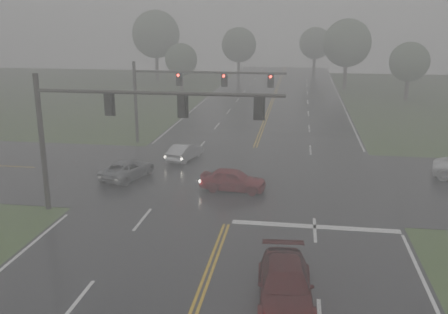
% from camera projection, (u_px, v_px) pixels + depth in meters
% --- Properties ---
extents(main_road, '(18.00, 160.00, 0.02)m').
position_uv_depth(main_road, '(240.00, 187.00, 31.46)').
color(main_road, black).
rests_on(main_road, ground).
extents(cross_street, '(120.00, 14.00, 0.02)m').
position_uv_depth(cross_street, '(244.00, 178.00, 33.37)').
color(cross_street, black).
rests_on(cross_street, ground).
extents(stop_bar, '(8.50, 0.50, 0.01)m').
position_uv_depth(stop_bar, '(315.00, 227.00, 25.48)').
color(stop_bar, silver).
rests_on(stop_bar, ground).
extents(sedan_maroon, '(2.41, 5.16, 1.46)m').
position_uv_depth(sedan_maroon, '(284.00, 303.00, 18.71)').
color(sedan_maroon, '#3A0A0B').
rests_on(sedan_maroon, ground).
extents(sedan_red, '(4.19, 2.00, 1.38)m').
position_uv_depth(sedan_red, '(233.00, 191.00, 30.86)').
color(sedan_red, maroon).
rests_on(sedan_red, ground).
extents(sedan_silver, '(2.22, 3.96, 1.24)m').
position_uv_depth(sedan_silver, '(185.00, 160.00, 37.52)').
color(sedan_silver, '#A4A5AB').
rests_on(sedan_silver, ground).
extents(car_grey, '(3.18, 4.76, 1.21)m').
position_uv_depth(car_grey, '(128.00, 178.00, 33.28)').
color(car_grey, slate).
rests_on(car_grey, ground).
extents(signal_gantry_near, '(13.16, 0.33, 7.54)m').
position_uv_depth(signal_gantry_near, '(111.00, 118.00, 25.95)').
color(signal_gantry_near, black).
rests_on(signal_gantry_near, ground).
extents(signal_gantry_far, '(12.71, 0.35, 6.86)m').
position_uv_depth(signal_gantry_far, '(181.00, 87.00, 41.10)').
color(signal_gantry_far, black).
rests_on(signal_gantry_far, ground).
extents(tree_nw_a, '(4.66, 4.66, 6.85)m').
position_uv_depth(tree_nw_a, '(181.00, 60.00, 71.86)').
color(tree_nw_a, '#392D25').
rests_on(tree_nw_a, ground).
extents(tree_ne_a, '(7.00, 7.00, 10.28)m').
position_uv_depth(tree_ne_a, '(347.00, 43.00, 72.75)').
color(tree_ne_a, '#392D25').
rests_on(tree_ne_a, ground).
extents(tree_n_mid, '(6.02, 6.02, 8.84)m').
position_uv_depth(tree_n_mid, '(239.00, 45.00, 85.99)').
color(tree_n_mid, '#392D25').
rests_on(tree_n_mid, ground).
extents(tree_e_near, '(5.06, 5.06, 7.43)m').
position_uv_depth(tree_e_near, '(409.00, 62.00, 63.75)').
color(tree_e_near, '#392D25').
rests_on(tree_e_near, ground).
extents(tree_nw_b, '(7.94, 7.94, 11.66)m').
position_uv_depth(tree_nw_b, '(156.00, 34.00, 83.21)').
color(tree_nw_b, '#392D25').
rests_on(tree_nw_b, ground).
extents(tree_n_far, '(5.95, 5.95, 8.74)m').
position_uv_depth(tree_n_far, '(315.00, 43.00, 93.21)').
color(tree_n_far, '#392D25').
rests_on(tree_n_far, ground).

